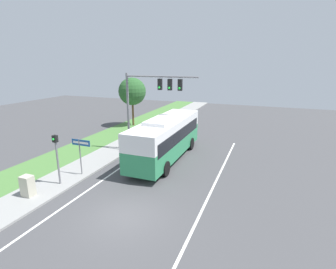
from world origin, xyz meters
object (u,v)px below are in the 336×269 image
signal_gantry (150,96)px  utility_cabinet (28,186)px  bus (166,136)px  pedestrian_signal (57,152)px  street_sign (81,150)px

signal_gantry → utility_cabinet: signal_gantry is taller
bus → signal_gantry: (-1.82, 0.99, 3.07)m
pedestrian_signal → utility_cabinet: bearing=-105.9°
bus → pedestrian_signal: bus is taller
bus → pedestrian_signal: bearing=-123.6°
street_sign → utility_cabinet: 3.97m
utility_cabinet → street_sign: bearing=75.3°
bus → signal_gantry: signal_gantry is taller
street_sign → signal_gantry: bearing=68.9°
bus → utility_cabinet: bearing=-120.2°
bus → utility_cabinet: bus is taller
signal_gantry → street_sign: (-2.39, -6.20, -3.08)m
pedestrian_signal → utility_cabinet: pedestrian_signal is taller
signal_gantry → street_sign: bearing=-111.1°
street_sign → bus: bearing=51.1°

